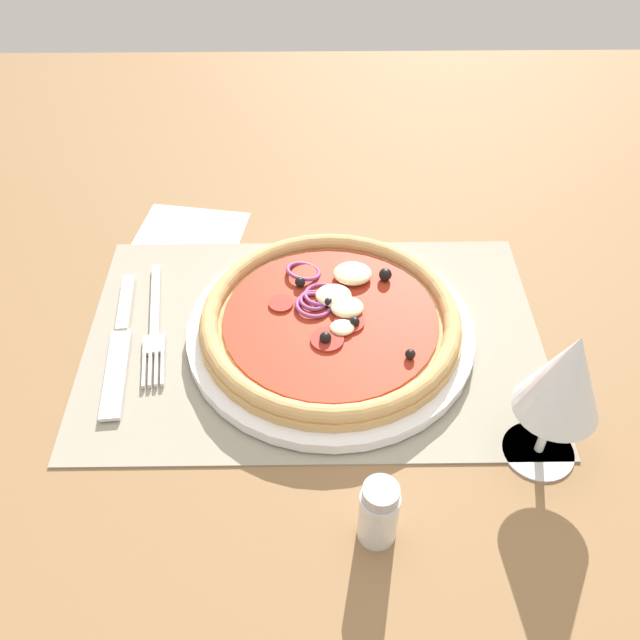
# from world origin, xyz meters

# --- Properties ---
(ground_plane) EXTENTS (1.90, 1.40, 0.02)m
(ground_plane) POSITION_xyz_m (0.00, 0.00, -0.01)
(ground_plane) COLOR olive
(placemat) EXTENTS (0.47, 0.31, 0.00)m
(placemat) POSITION_xyz_m (0.00, 0.00, 0.00)
(placemat) COLOR gray
(placemat) RESTS_ON ground_plane
(plate) EXTENTS (0.30, 0.30, 0.01)m
(plate) POSITION_xyz_m (-0.02, 0.00, 0.01)
(plate) COLOR white
(plate) RESTS_ON placemat
(pizza) EXTENTS (0.27, 0.27, 0.03)m
(pizza) POSITION_xyz_m (-0.02, 0.00, 0.03)
(pizza) COLOR tan
(pizza) RESTS_ON plate
(fork) EXTENTS (0.04, 0.18, 0.00)m
(fork) POSITION_xyz_m (0.17, -0.01, 0.01)
(fork) COLOR silver
(fork) RESTS_ON placemat
(knife) EXTENTS (0.03, 0.20, 0.01)m
(knife) POSITION_xyz_m (0.20, 0.01, 0.01)
(knife) COLOR silver
(knife) RESTS_ON placemat
(wine_glass) EXTENTS (0.07, 0.07, 0.15)m
(wine_glass) POSITION_xyz_m (-0.20, 0.14, 0.10)
(wine_glass) COLOR silver
(wine_glass) RESTS_ON ground_plane
(napkin) EXTENTS (0.15, 0.14, 0.00)m
(napkin) POSITION_xyz_m (0.15, -0.17, 0.00)
(napkin) COLOR white
(napkin) RESTS_ON ground_plane
(pepper_shaker) EXTENTS (0.03, 0.03, 0.07)m
(pepper_shaker) POSITION_xyz_m (-0.05, 0.22, 0.03)
(pepper_shaker) COLOR silver
(pepper_shaker) RESTS_ON ground_plane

